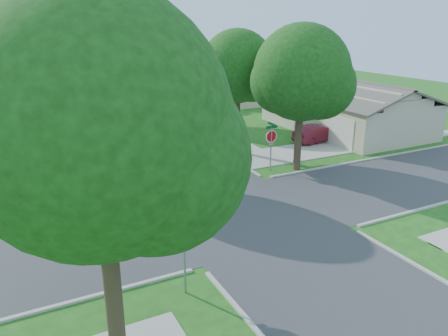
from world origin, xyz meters
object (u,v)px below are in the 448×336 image
tree_w_near (90,69)px  car_curb_west (52,86)px  tree_e_near (238,70)px  tree_e_far (132,46)px  stop_sign_ne (271,138)px  tree_w_mid (60,50)px  house_ne_far (240,85)px  tree_sw_corner (101,136)px  car_driveway (318,133)px  house_ne_near (344,112)px  car_curb_east (139,102)px  tree_w_far (45,53)px  stop_sign_sw (184,238)px  tree_ne_corner (302,77)px  tree_e_mid (173,50)px

tree_w_near → car_curb_west: (1.44, 35.95, -5.50)m
tree_e_near → tree_e_far: bearing=90.0°
stop_sign_ne → tree_w_mid: size_ratio=0.31×
tree_e_near → house_ne_far: size_ratio=0.61×
tree_sw_corner → car_driveway: 25.22m
house_ne_near → car_curb_east: house_ne_near is taller
tree_w_far → house_ne_near: tree_w_far is taller
tree_sw_corner → stop_sign_ne: bearing=43.9°
stop_sign_sw → car_curb_east: 32.87m
tree_sw_corner → tree_ne_corner: bearing=39.1°
tree_ne_corner → tree_e_far: bearing=93.1°
car_curb_west → tree_sw_corner: bearing=85.9°
house_ne_far → car_driveway: (-4.49, -20.30, -0.86)m
stop_sign_sw → car_curb_west: stop_sign_sw is taller
car_driveway → tree_w_far: bearing=28.4°
stop_sign_sw → house_ne_near: 25.98m
house_ne_far → tree_w_near: bearing=-135.9°
stop_sign_ne → car_curb_west: bearing=101.1°
tree_e_far → tree_ne_corner: tree_e_far is taller
tree_w_mid → car_curb_east: 11.48m
house_ne_near → house_ne_far: same height
tree_w_mid → car_driveway: tree_w_mid is taller
tree_e_far → tree_ne_corner: (1.61, -29.80, -0.39)m
tree_w_far → car_driveway: 30.41m
tree_e_mid → tree_w_near: 15.25m
tree_w_near → house_ne_far: bearing=44.1°
stop_sign_sw → tree_e_mid: 27.71m
tree_e_mid → house_ne_far: bearing=35.4°
stop_sign_sw → tree_w_near: bearing=89.8°
stop_sign_sw → tree_w_near: (0.06, 13.71, 4.08)m
tree_e_near → house_ne_near: (11.24, 1.99, -4.13)m
stop_sign_ne → tree_w_far: bearing=107.7°
stop_sign_sw → tree_ne_corner: 14.64m
house_ne_far → tree_sw_corner: bearing=-123.1°
tree_ne_corner → house_ne_near: 12.47m
tree_w_near → tree_w_mid: size_ratio=0.94×
tree_w_mid → tree_ne_corner: size_ratio=1.10×
tree_e_mid → car_curb_west: (-7.96, 23.95, -5.63)m
stop_sign_sw → house_ne_near: house_ne_near is taller
stop_sign_sw → car_driveway: 21.07m
tree_e_mid → car_curb_west: bearing=108.4°
tree_w_near → tree_w_far: bearing=90.0°
stop_sign_sw → house_ne_near: (20.69, 15.70, -0.51)m
car_curb_west → tree_w_near: bearing=88.3°
tree_ne_corner → tree_e_near: bearing=108.5°
tree_w_mid → house_ne_far: tree_w_mid is taller
tree_ne_corner → house_ne_far: 26.91m
tree_e_far → tree_w_near: 26.71m
tree_e_mid → house_ne_near: bearing=-41.7°
tree_w_mid → tree_sw_corner: tree_w_mid is taller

